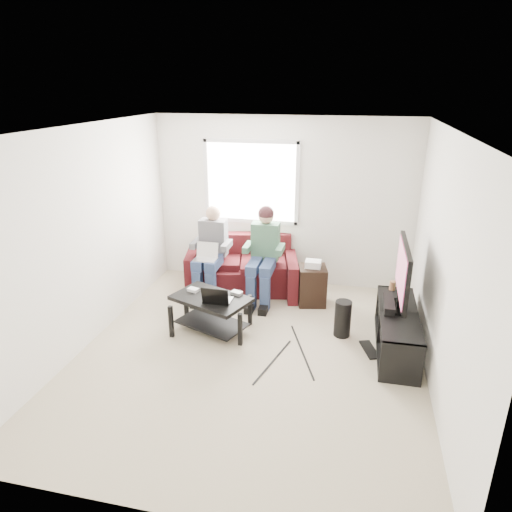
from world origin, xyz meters
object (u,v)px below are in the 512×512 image
object	(u,v)px
sofa	(242,270)
end_table	(312,285)
subwoofer	(343,319)
tv	(403,273)
tv_stand	(397,332)
coffee_table	(211,306)

from	to	relation	value
sofa	end_table	xyz separation A→B (m)	(1.13, -0.31, -0.00)
subwoofer	end_table	world-z (taller)	end_table
tv	end_table	world-z (taller)	tv
sofa	subwoofer	bearing A→B (deg)	-35.30
sofa	end_table	distance (m)	1.17
tv	subwoofer	xyz separation A→B (m)	(-0.65, 0.08, -0.72)
tv_stand	end_table	bearing A→B (deg)	138.31
tv_stand	tv	bearing A→B (deg)	91.47
tv_stand	subwoofer	xyz separation A→B (m)	(-0.65, 0.18, 0.02)
end_table	subwoofer	bearing A→B (deg)	-60.07
coffee_table	tv_stand	bearing A→B (deg)	1.65
sofa	tv_stand	size ratio (longest dim) A/B	1.28
coffee_table	tv	world-z (taller)	tv
coffee_table	subwoofer	distance (m)	1.68
tv	end_table	size ratio (longest dim) A/B	1.64
tv_stand	tv	xyz separation A→B (m)	(-0.00, 0.10, 0.73)
subwoofer	sofa	bearing A→B (deg)	144.70
coffee_table	end_table	xyz separation A→B (m)	(1.18, 1.07, -0.05)
tv	subwoofer	bearing A→B (deg)	173.15
coffee_table	tv	xyz separation A→B (m)	(2.31, 0.17, 0.60)
sofa	subwoofer	world-z (taller)	sofa
tv_stand	subwoofer	size ratio (longest dim) A/B	3.13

